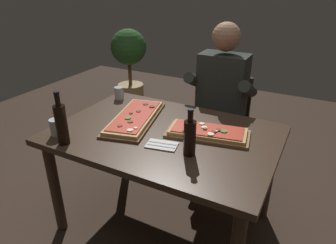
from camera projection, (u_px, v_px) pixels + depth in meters
name	position (u px, v px, depth m)	size (l,w,h in m)	color
ground_plane	(165.00, 221.00, 2.26)	(6.40, 6.40, 0.00)	#38281E
dining_table	(164.00, 145.00, 1.98)	(1.40, 0.96, 0.74)	#3D2B1E
pizza_rectangular_front	(208.00, 132.00, 1.90)	(0.54, 0.32, 0.05)	olive
pizza_rectangular_left	(135.00, 118.00, 2.09)	(0.41, 0.66, 0.05)	brown
wine_bottle_dark	(61.00, 123.00, 1.76)	(0.07, 0.07, 0.32)	black
oil_bottle_amber	(190.00, 137.00, 1.66)	(0.07, 0.07, 0.27)	black
tumbler_near_camera	(119.00, 93.00, 2.45)	(0.07, 0.07, 0.10)	silver
tumbler_far_side	(56.00, 127.00, 1.88)	(0.07, 0.07, 0.11)	silver
napkin_cutlery_set	(162.00, 145.00, 1.78)	(0.20, 0.14, 0.01)	white
diner_chair	(222.00, 121.00, 2.69)	(0.44, 0.44, 0.87)	black
seated_diner	(220.00, 98.00, 2.48)	(0.53, 0.41, 1.33)	#23232D
potted_plant_corner	(130.00, 65.00, 3.81)	(0.43, 0.43, 1.07)	tan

